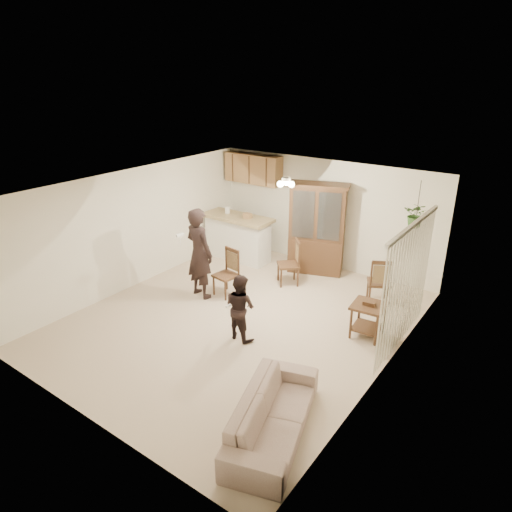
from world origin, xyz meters
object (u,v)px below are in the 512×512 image
Objects in this scene: chair_bar at (226,283)px; chair_hutch_right at (378,290)px; child at (240,303)px; chair_hutch_left at (288,272)px; china_hutch at (317,229)px; side_table at (368,320)px; adult at (199,255)px; sofa at (273,410)px.

chair_hutch_right is at bearing 38.49° from chair_bar.
chair_bar is (-1.23, 1.12, -0.40)m from child.
chair_hutch_left is (0.76, 1.20, 0.00)m from chair_bar.
chair_hutch_right is (1.75, -0.61, -0.75)m from china_hutch.
chair_hutch_left reaches higher than side_table.
chair_hutch_right is (-0.33, 1.31, -0.04)m from side_table.
adult is 0.81m from chair_bar.
child is 3.03m from chair_hutch_right.
child is 0.65× the size of china_hutch.
side_table is at bearing -18.34° from sofa.
chair_hutch_left is (-0.47, 2.32, -0.40)m from child.
sofa is 1.39× the size of child.
chair_bar is at bearing -132.64° from china_hutch.
sofa is 0.91× the size of china_hutch.
chair_hutch_right is (3.07, 1.83, -0.63)m from adult.
china_hutch is (-0.31, 3.24, 0.34)m from child.
child is at bearing -143.14° from side_table.
chair_hutch_left is (-2.18, 3.87, -0.09)m from sofa.
chair_bar is at bearing -74.75° from chair_hutch_left.
china_hutch is at bearing 137.26° from side_table.
adult is 1.83m from child.
china_hutch is 2.08× the size of chair_hutch_left.
sofa is at bearing 154.20° from adult.
chair_bar is 1.01× the size of chair_hutch_right.
adult is 1.33× the size of child.
adult is at bearing -137.65° from china_hutch.
child is at bearing 33.39° from chair_hutch_right.
chair_bar is 0.99× the size of chair_hutch_left.
china_hutch is 2.13× the size of chair_hutch_right.
child is 2.40m from chair_hutch_left.
adult is at bearing -19.32° from child.
china_hutch is at bearing -109.08° from adult.
side_table is at bearing 23.55° from chair_hutch_left.
chair_bar reaches higher than sofa.
child is 3.27m from china_hutch.
chair_bar is 1.42m from chair_hutch_left.
adult is at bearing -132.56° from chair_bar.
side_table is 0.69× the size of chair_bar.
china_hutch is at bearing -47.15° from chair_hutch_right.
adult is 0.87× the size of china_hutch.
chair_hutch_right is at bearing -13.55° from sofa.
side_table is at bearing -136.29° from child.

